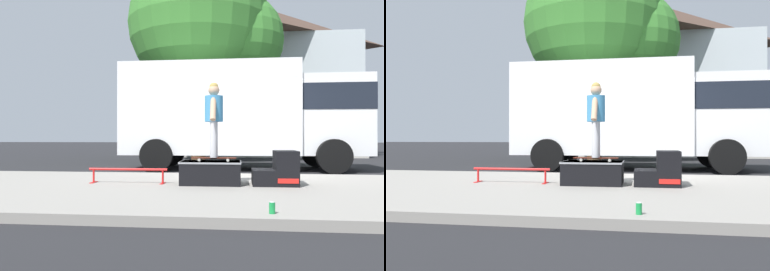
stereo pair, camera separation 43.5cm
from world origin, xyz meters
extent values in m
plane|color=black|center=(0.00, 0.00, 0.00)|extent=(140.00, 140.00, 0.00)
cube|color=gray|center=(0.00, -3.00, 0.06)|extent=(50.00, 5.00, 0.12)
cube|color=black|center=(-0.92, -2.60, 0.32)|extent=(1.03, 0.77, 0.40)
cube|color=gray|center=(-0.92, -2.60, 0.51)|extent=(1.05, 0.79, 0.03)
cube|color=black|center=(-0.02, -2.60, 0.25)|extent=(0.38, 0.71, 0.26)
cube|color=black|center=(0.36, -2.60, 0.41)|extent=(0.38, 0.71, 0.59)
cube|color=red|center=(0.36, -2.96, 0.23)|extent=(0.34, 0.01, 0.08)
cylinder|color=red|center=(-2.41, -2.64, 0.37)|extent=(1.43, 0.04, 0.04)
cylinder|color=red|center=(-3.05, -2.64, 0.24)|extent=(0.04, 0.04, 0.25)
cube|color=red|center=(-3.05, -2.64, 0.13)|extent=(0.06, 0.28, 0.01)
cylinder|color=red|center=(-1.78, -2.64, 0.24)|extent=(0.04, 0.04, 0.25)
cube|color=red|center=(-1.78, -2.64, 0.13)|extent=(0.06, 0.28, 0.01)
cube|color=#4C1E14|center=(-0.87, -2.61, 0.58)|extent=(0.79, 0.23, 0.02)
cylinder|color=silver|center=(-0.62, -2.53, 0.55)|extent=(0.05, 0.03, 0.05)
cylinder|color=silver|center=(-0.63, -2.71, 0.55)|extent=(0.05, 0.03, 0.05)
cylinder|color=silver|center=(-1.12, -2.51, 0.55)|extent=(0.05, 0.03, 0.05)
cylinder|color=silver|center=(-1.12, -2.69, 0.55)|extent=(0.05, 0.03, 0.05)
cylinder|color=silver|center=(-0.87, -2.53, 0.90)|extent=(0.13, 0.13, 0.63)
cylinder|color=silver|center=(-0.87, -2.69, 0.90)|extent=(0.13, 0.13, 0.63)
cylinder|color=#3F8CBF|center=(-0.87, -2.61, 1.44)|extent=(0.32, 0.32, 0.45)
cylinder|color=tan|center=(-0.87, -2.41, 1.43)|extent=(0.10, 0.28, 0.43)
cylinder|color=tan|center=(-0.87, -2.81, 1.43)|extent=(0.10, 0.28, 0.43)
sphere|color=tan|center=(-0.87, -2.61, 1.77)|extent=(0.20, 0.20, 0.20)
sphere|color=tan|center=(-0.87, -2.61, 1.82)|extent=(0.16, 0.16, 0.16)
cylinder|color=#198C3F|center=(-0.09, -5.22, 0.18)|extent=(0.07, 0.07, 0.12)
cylinder|color=silver|center=(-0.09, -5.22, 0.24)|extent=(0.06, 0.06, 0.00)
cube|color=white|center=(-1.27, 2.20, 1.75)|extent=(5.00, 2.35, 2.60)
cube|color=white|center=(2.18, 2.20, 1.55)|extent=(1.90, 2.16, 2.20)
cube|color=black|center=(2.18, 2.20, 2.03)|extent=(1.92, 2.19, 0.70)
cylinder|color=black|center=(2.03, 3.38, 0.45)|extent=(0.90, 0.28, 0.90)
cylinder|color=black|center=(2.03, 1.03, 0.45)|extent=(0.90, 0.28, 0.90)
cylinder|color=black|center=(-2.66, 3.38, 0.45)|extent=(0.90, 0.28, 0.90)
cylinder|color=black|center=(-2.66, 1.03, 0.45)|extent=(0.90, 0.28, 0.90)
cylinder|color=brown|center=(-1.98, 5.77, 1.81)|extent=(0.56, 0.56, 3.62)
sphere|color=#387A2D|center=(-1.98, 5.77, 5.41)|extent=(5.49, 5.49, 5.49)
sphere|color=#387A2D|center=(-0.47, 5.77, 4.72)|extent=(3.57, 3.57, 3.57)
cube|color=silver|center=(0.95, 13.26, 3.00)|extent=(9.00, 7.50, 6.00)
cube|color=#B2ADA3|center=(0.95, 9.26, 1.40)|extent=(9.00, 0.50, 2.80)
pyramid|color=#473328|center=(0.95, 13.26, 7.20)|extent=(9.54, 7.95, 2.40)
camera|label=1|loc=(-0.46, -9.48, 0.93)|focal=36.69mm
camera|label=2|loc=(-0.03, -9.42, 0.93)|focal=36.69mm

